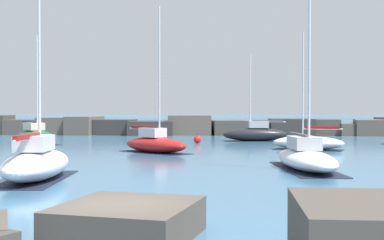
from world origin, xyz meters
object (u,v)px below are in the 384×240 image
object	(u,v)px
sailboat_moored_2	(36,163)
sailboat_moored_3	(35,136)
sailboat_moored_1	(308,142)
sailboat_moored_4	(155,143)
mooring_buoy_orange_near	(197,139)
sailboat_moored_6	(255,134)
sailboat_moored_8	(306,157)

from	to	relation	value
sailboat_moored_2	sailboat_moored_3	bearing A→B (deg)	109.60
sailboat_moored_1	sailboat_moored_4	bearing A→B (deg)	-164.00
sailboat_moored_2	mooring_buoy_orange_near	distance (m)	25.38
sailboat_moored_3	sailboat_moored_6	bearing A→B (deg)	12.59
sailboat_moored_4	mooring_buoy_orange_near	bearing A→B (deg)	76.55
sailboat_moored_1	sailboat_moored_3	size ratio (longest dim) A/B	0.93
sailboat_moored_1	sailboat_moored_3	world-z (taller)	sailboat_moored_3
sailboat_moored_6	sailboat_moored_1	bearing A→B (deg)	-72.77
sailboat_moored_3	sailboat_moored_8	bearing A→B (deg)	-42.75
sailboat_moored_3	sailboat_moored_2	bearing A→B (deg)	-70.40
sailboat_moored_1	sailboat_moored_2	xyz separation A→B (m)	(-14.29, -17.50, 0.19)
sailboat_moored_3	sailboat_moored_4	bearing A→B (deg)	-38.17
sailboat_moored_4	sailboat_moored_8	distance (m)	13.10
sailboat_moored_1	sailboat_moored_8	xyz separation A→B (m)	(-2.21, -12.88, 0.05)
sailboat_moored_2	sailboat_moored_8	xyz separation A→B (m)	(12.07, 4.62, -0.14)
sailboat_moored_1	sailboat_moored_6	distance (m)	10.86
sailboat_moored_3	sailboat_moored_6	world-z (taller)	sailboat_moored_3
sailboat_moored_3	sailboat_moored_1	bearing A→B (deg)	-14.88
sailboat_moored_1	sailboat_moored_4	xyz separation A→B (m)	(-10.99, -3.15, 0.10)
sailboat_moored_2	sailboat_moored_6	xyz separation A→B (m)	(11.07, 27.87, -0.02)
sailboat_moored_4	sailboat_moored_6	world-z (taller)	sailboat_moored_4
sailboat_moored_2	mooring_buoy_orange_near	world-z (taller)	sailboat_moored_2
sailboat_moored_2	sailboat_moored_8	bearing A→B (deg)	20.94
sailboat_moored_8	sailboat_moored_3	bearing A→B (deg)	137.25
sailboat_moored_6	mooring_buoy_orange_near	size ratio (longest dim) A/B	9.37
mooring_buoy_orange_near	sailboat_moored_6	bearing A→B (deg)	30.80
sailboat_moored_1	sailboat_moored_6	size ratio (longest dim) A/B	1.08
sailboat_moored_2	mooring_buoy_orange_near	size ratio (longest dim) A/B	12.53
sailboat_moored_2	sailboat_moored_6	bearing A→B (deg)	68.33
sailboat_moored_6	sailboat_moored_8	distance (m)	23.27
sailboat_moored_1	sailboat_moored_2	world-z (taller)	sailboat_moored_2
sailboat_moored_6	mooring_buoy_orange_near	distance (m)	6.18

